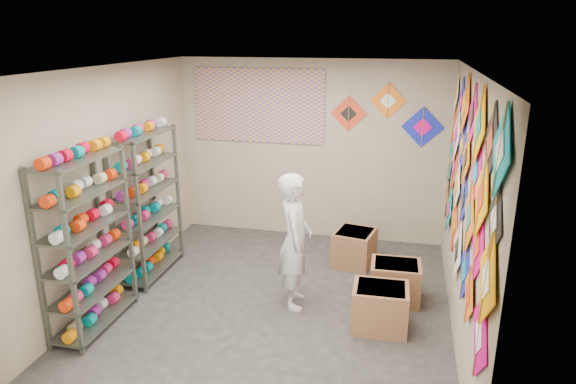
% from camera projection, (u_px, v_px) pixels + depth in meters
% --- Properties ---
extents(ground, '(4.50, 4.50, 0.00)m').
position_uv_depth(ground, '(274.00, 304.00, 6.02)').
color(ground, '#2B2826').
extents(room_walls, '(4.50, 4.50, 4.50)m').
position_uv_depth(room_walls, '(273.00, 169.00, 5.53)').
color(room_walls, tan).
rests_on(room_walls, ground).
extents(shelf_rack_front, '(0.40, 1.10, 1.90)m').
position_uv_depth(shelf_rack_front, '(87.00, 244.00, 5.33)').
color(shelf_rack_front, '#4C5147').
rests_on(shelf_rack_front, ground).
extents(shelf_rack_back, '(0.40, 1.10, 1.90)m').
position_uv_depth(shelf_rack_back, '(147.00, 205.00, 6.54)').
color(shelf_rack_back, '#4C5147').
rests_on(shelf_rack_back, ground).
extents(string_spools, '(0.12, 2.36, 0.12)m').
position_uv_depth(string_spools, '(119.00, 215.00, 5.91)').
color(string_spools, '#DF2361').
rests_on(string_spools, ground).
extents(kite_wall_display, '(0.06, 4.30, 2.07)m').
position_uv_depth(kite_wall_display, '(466.00, 183.00, 5.02)').
color(kite_wall_display, '#E3057D').
rests_on(kite_wall_display, room_walls).
extents(back_wall_kites, '(1.61, 0.02, 0.91)m').
position_uv_depth(back_wall_kites, '(389.00, 115.00, 7.28)').
color(back_wall_kites, red).
rests_on(back_wall_kites, room_walls).
extents(poster, '(2.00, 0.01, 1.10)m').
position_uv_depth(poster, '(259.00, 106.00, 7.67)').
color(poster, '#70489C').
rests_on(poster, room_walls).
extents(shopkeeper, '(0.73, 0.61, 1.59)m').
position_uv_depth(shopkeeper, '(295.00, 241.00, 5.81)').
color(shopkeeper, beige).
rests_on(shopkeeper, ground).
extents(carton_a, '(0.59, 0.50, 0.48)m').
position_uv_depth(carton_a, '(380.00, 308.00, 5.48)').
color(carton_a, brown).
rests_on(carton_a, ground).
extents(carton_b, '(0.59, 0.49, 0.47)m').
position_uv_depth(carton_b, '(395.00, 282.00, 6.06)').
color(carton_b, brown).
rests_on(carton_b, ground).
extents(carton_c, '(0.60, 0.64, 0.48)m').
position_uv_depth(carton_c, '(354.00, 248.00, 7.00)').
color(carton_c, brown).
rests_on(carton_c, ground).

